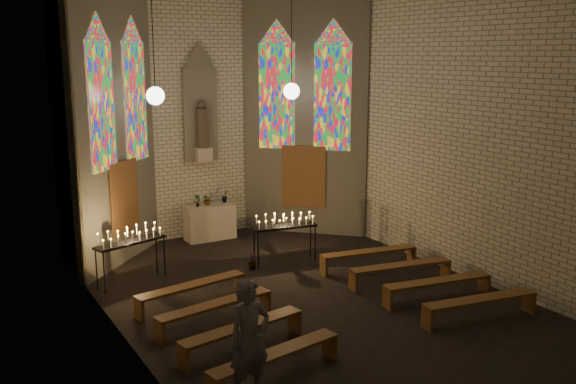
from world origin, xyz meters
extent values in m
plane|color=black|center=(0.00, 0.00, 0.00)|extent=(12.00, 12.00, 0.00)
cube|color=beige|center=(0.00, 6.00, 3.50)|extent=(8.00, 0.02, 7.00)
cube|color=beige|center=(0.00, -6.00, 3.50)|extent=(8.00, 0.02, 7.00)
cube|color=beige|center=(-4.00, 0.00, 3.50)|extent=(0.02, 12.00, 7.00)
cube|color=beige|center=(4.00, 0.00, 3.50)|extent=(0.02, 12.00, 7.00)
cube|color=beige|center=(-2.75, 4.75, 3.50)|extent=(2.72, 2.72, 7.00)
cube|color=beige|center=(2.75, 4.75, 3.50)|extent=(2.72, 2.72, 7.00)
cube|color=#4C3F8C|center=(-3.21, 4.06, 4.00)|extent=(0.78, 0.78, 3.00)
cube|color=#4C3F8C|center=(-2.06, 5.21, 4.00)|extent=(0.78, 0.78, 3.00)
cube|color=#4C3F8C|center=(2.06, 5.21, 4.00)|extent=(0.78, 0.78, 3.00)
cube|color=#4C3F8C|center=(3.21, 4.06, 4.00)|extent=(0.78, 0.78, 3.00)
cube|color=brown|center=(-2.63, 4.63, 1.70)|extent=(0.95, 0.95, 1.80)
cube|color=brown|center=(2.63, 4.63, 1.70)|extent=(0.95, 0.95, 1.80)
cube|color=gray|center=(0.00, 5.92, 3.50)|extent=(1.00, 0.12, 2.60)
cone|color=gray|center=(0.00, 5.92, 5.15)|extent=(1.00, 1.00, 0.80)
cube|color=beige|center=(0.00, 5.78, 2.40)|extent=(0.45, 0.30, 0.40)
cylinder|color=brown|center=(0.00, 5.78, 3.15)|extent=(0.36, 0.36, 1.10)
sphere|color=brown|center=(0.00, 5.78, 3.80)|extent=(0.26, 0.26, 0.26)
sphere|color=white|center=(-1.90, 4.10, 4.20)|extent=(0.44, 0.44, 0.44)
cylinder|color=black|center=(-1.90, 4.10, 5.60)|extent=(0.02, 0.02, 2.80)
sphere|color=white|center=(1.90, 4.10, 4.20)|extent=(0.44, 0.44, 0.44)
cylinder|color=black|center=(1.90, 4.10, 5.60)|extent=(0.02, 0.02, 2.80)
cube|color=beige|center=(0.00, 5.45, 0.50)|extent=(1.40, 0.60, 1.00)
imported|color=#4C723F|center=(-0.38, 5.40, 1.18)|extent=(0.19, 0.14, 0.36)
imported|color=#4C723F|center=(-0.05, 5.46, 1.18)|extent=(0.40, 0.37, 0.36)
imported|color=#4C723F|center=(0.53, 5.54, 1.19)|extent=(0.24, 0.22, 0.37)
imported|color=#4C723F|center=(-0.16, 2.49, 0.20)|extent=(0.22, 0.22, 0.39)
cube|color=black|center=(-3.00, 3.03, 0.98)|extent=(1.76, 0.87, 0.05)
cylinder|color=black|center=(-3.72, 2.65, 0.48)|extent=(0.03, 0.03, 0.96)
cylinder|color=black|center=(-2.19, 3.10, 0.48)|extent=(0.03, 0.03, 0.96)
cylinder|color=black|center=(-3.81, 2.96, 0.48)|extent=(0.03, 0.03, 0.96)
cylinder|color=black|center=(-2.28, 3.41, 0.48)|extent=(0.03, 0.03, 0.96)
cube|color=black|center=(0.79, 2.55, 0.94)|extent=(1.68, 0.65, 0.05)
cylinder|color=black|center=(0.01, 2.52, 0.46)|extent=(0.03, 0.03, 0.92)
cylinder|color=black|center=(1.53, 2.27, 0.46)|extent=(0.03, 0.03, 0.92)
cylinder|color=black|center=(0.06, 2.82, 0.46)|extent=(0.03, 0.03, 0.92)
cylinder|color=black|center=(1.58, 2.57, 0.46)|extent=(0.03, 0.03, 0.92)
cube|color=brown|center=(-2.32, 1.06, 0.45)|extent=(2.51, 0.74, 0.06)
cube|color=brown|center=(-3.52, 0.86, 0.22)|extent=(0.12, 0.35, 0.45)
cube|color=brown|center=(-1.12, 1.26, 0.22)|extent=(0.12, 0.35, 0.45)
cube|color=brown|center=(2.32, 1.06, 0.45)|extent=(2.51, 0.74, 0.06)
cube|color=brown|center=(1.12, 1.26, 0.22)|extent=(0.12, 0.35, 0.45)
cube|color=brown|center=(3.52, 0.86, 0.22)|extent=(0.12, 0.35, 0.45)
cube|color=brown|center=(-2.32, -0.14, 0.45)|extent=(2.51, 0.74, 0.06)
cube|color=brown|center=(-3.52, -0.34, 0.22)|extent=(0.12, 0.35, 0.45)
cube|color=brown|center=(-1.12, 0.06, 0.22)|extent=(0.12, 0.35, 0.45)
cube|color=brown|center=(2.32, -0.14, 0.45)|extent=(2.51, 0.74, 0.06)
cube|color=brown|center=(1.12, 0.06, 0.22)|extent=(0.12, 0.35, 0.45)
cube|color=brown|center=(3.52, -0.34, 0.22)|extent=(0.12, 0.35, 0.45)
cube|color=brown|center=(-2.32, -1.34, 0.45)|extent=(2.51, 0.74, 0.06)
cube|color=brown|center=(-3.52, -1.54, 0.22)|extent=(0.12, 0.35, 0.45)
cube|color=brown|center=(-1.12, -1.14, 0.22)|extent=(0.12, 0.35, 0.45)
cube|color=brown|center=(2.32, -1.34, 0.45)|extent=(2.51, 0.74, 0.06)
cube|color=brown|center=(1.12, -1.14, 0.22)|extent=(0.12, 0.35, 0.45)
cube|color=brown|center=(3.52, -1.54, 0.22)|extent=(0.12, 0.35, 0.45)
cube|color=brown|center=(-2.32, -2.54, 0.45)|extent=(2.51, 0.74, 0.06)
cube|color=brown|center=(-1.12, -2.34, 0.22)|extent=(0.12, 0.35, 0.45)
cube|color=brown|center=(2.32, -2.54, 0.45)|extent=(2.51, 0.74, 0.06)
cube|color=brown|center=(1.12, -2.34, 0.22)|extent=(0.12, 0.35, 0.45)
cube|color=brown|center=(3.52, -2.74, 0.22)|extent=(0.12, 0.35, 0.45)
imported|color=#55535E|center=(-2.95, -2.88, 0.96)|extent=(0.75, 0.53, 1.92)
camera|label=1|loc=(-6.96, -10.92, 5.20)|focal=40.00mm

